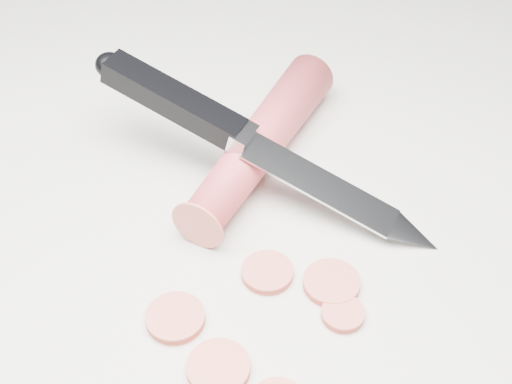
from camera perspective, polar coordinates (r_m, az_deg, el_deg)
name	(u,v)px	position (r m, az deg, el deg)	size (l,w,h in m)	color
ground	(228,274)	(0.50, -2.22, -6.57)	(2.40, 2.40, 0.00)	silver
carrot	(261,142)	(0.56, 0.40, 4.04)	(0.04, 0.04, 0.20)	#C2343B
carrot_slice_1	(218,368)	(0.45, -3.03, -13.88)	(0.04, 0.04, 0.01)	#D65C4A
carrot_slice_2	(267,272)	(0.50, 0.92, -6.45)	(0.04, 0.04, 0.01)	#D65C4A
carrot_slice_3	(343,314)	(0.48, 6.96, -9.65)	(0.03, 0.03, 0.01)	#D65C4A
carrot_slice_4	(332,283)	(0.49, 6.06, -7.25)	(0.04, 0.04, 0.01)	#D65C4A
carrot_slice_5	(175,318)	(0.48, -6.46, -9.99)	(0.04, 0.04, 0.01)	#D65C4A
kitchen_knife	(262,145)	(0.53, 0.49, 3.81)	(0.23, 0.22, 0.08)	#BABDC2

